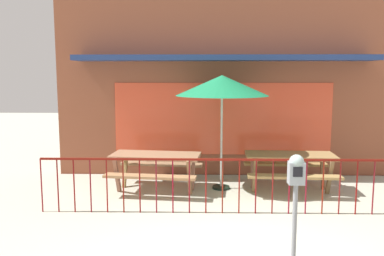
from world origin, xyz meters
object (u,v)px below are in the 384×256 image
at_px(picnic_table_left, 156,162).
at_px(parking_meter_far, 296,183).
at_px(patio_umbrella, 222,86).
at_px(picnic_table_right, 290,162).

relative_size(picnic_table_left, parking_meter_far, 1.30).
xyz_separation_m(patio_umbrella, parking_meter_far, (0.67, -3.72, -1.01)).
height_order(picnic_table_left, picnic_table_right, same).
height_order(picnic_table_right, patio_umbrella, patio_umbrella).
xyz_separation_m(picnic_table_left, parking_meter_far, (2.03, -3.52, 0.54)).
xyz_separation_m(picnic_table_right, patio_umbrella, (-1.40, 0.13, 1.55)).
height_order(picnic_table_right, parking_meter_far, parking_meter_far).
distance_m(picnic_table_right, patio_umbrella, 2.09).
distance_m(picnic_table_left, picnic_table_right, 2.76).
bearing_deg(picnic_table_right, picnic_table_left, -178.70).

